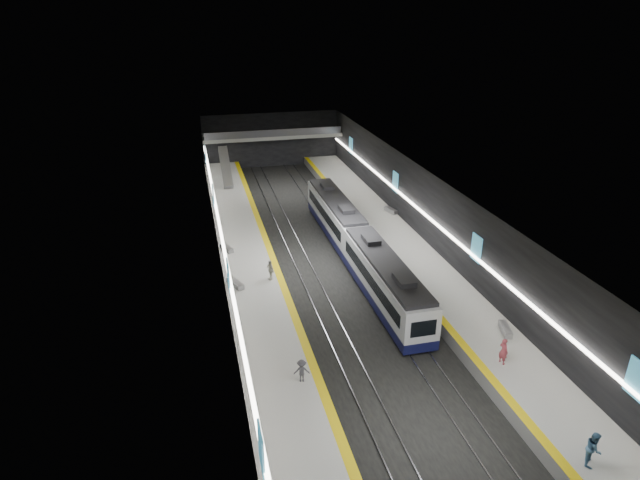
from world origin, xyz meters
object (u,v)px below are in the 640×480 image
object	(u,v)px
bench_right_near	(505,329)
passenger_left_b	(302,371)
bench_left_far	(227,248)
escalator	(226,167)
train	(357,243)
passenger_left_a	(270,270)
passenger_right_b	(593,449)
passenger_right_a	(503,351)
bench_right_far	(391,210)
bench_left_near	(235,284)

from	to	relation	value
bench_right_near	passenger_left_b	bearing A→B (deg)	-158.01
bench_right_near	bench_left_far	bearing A→B (deg)	149.40
escalator	passenger_left_b	xyz separation A→B (m)	(1.16, -42.57, -1.13)
train	passenger_left_a	xyz separation A→B (m)	(-8.64, -3.01, -0.31)
escalator	passenger_right_b	xyz separation A→B (m)	(14.13, -52.46, -0.91)
bench_left_far	passenger_left_a	xyz separation A→B (m)	(3.13, -6.77, 0.66)
bench_right_near	passenger_right_a	xyz separation A→B (m)	(-2.18, -3.17, 0.70)
bench_left_far	passenger_right_a	world-z (taller)	passenger_right_a
train	escalator	bearing A→B (deg)	111.18
escalator	bench_right_far	xyz separation A→B (m)	(17.00, -16.22, -1.67)
bench_left_near	bench_right_near	size ratio (longest dim) A/B	1.07
escalator	passenger_left_b	bearing A→B (deg)	-88.44
escalator	bench_right_far	bearing A→B (deg)	-43.66
passenger_left_b	bench_left_far	bearing A→B (deg)	-71.90
bench_right_far	passenger_left_a	bearing A→B (deg)	-155.85
bench_right_near	passenger_right_a	world-z (taller)	passenger_right_a
bench_left_near	bench_left_far	distance (m)	7.26
train	passenger_right_b	world-z (taller)	train
train	bench_right_near	world-z (taller)	train
train	bench_right_near	bearing A→B (deg)	-66.70
bench_left_near	bench_left_far	xyz separation A→B (m)	(-0.10, 7.26, -0.02)
bench_left_far	passenger_left_a	bearing A→B (deg)	-88.50
passenger_left_b	passenger_right_b	bearing A→B (deg)	152.66
bench_right_far	passenger_left_b	size ratio (longest dim) A/B	1.24
passenger_right_b	bench_left_near	bearing A→B (deg)	73.43
escalator	passenger_left_b	world-z (taller)	escalator
passenger_left_b	bench_right_far	bearing A→B (deg)	-111.03
bench_right_far	passenger_left_b	world-z (taller)	passenger_left_b
train	escalator	world-z (taller)	escalator
train	passenger_right_a	size ratio (longest dim) A/B	16.23
bench_left_far	passenger_left_a	size ratio (longest dim) A/B	1.03
bench_right_far	passenger_left_b	xyz separation A→B (m)	(-15.84, -26.35, 0.54)
bench_left_far	passenger_left_a	distance (m)	7.48
bench_right_far	passenger_left_a	world-z (taller)	passenger_left_a
train	passenger_right_a	distance (m)	18.60
passenger_right_b	bench_left_far	bearing A→B (deg)	66.71
train	passenger_left_b	xyz separation A→B (m)	(-8.84, -16.77, -0.43)
bench_left_near	passenger_left_b	size ratio (longest dim) A/B	1.31
bench_left_near	passenger_left_b	bearing A→B (deg)	-102.47
bench_left_near	passenger_left_b	world-z (taller)	passenger_left_b
bench_left_near	bench_right_far	bearing A→B (deg)	10.49
bench_left_far	bench_right_far	size ratio (longest dim) A/B	0.95
passenger_left_b	passenger_right_a	bearing A→B (deg)	-175.86
bench_right_near	passenger_right_b	size ratio (longest dim) A/B	0.95
bench_right_far	passenger_right_a	bearing A→B (deg)	-110.35
passenger_left_a	train	bearing A→B (deg)	87.44
bench_left_far	passenger_right_b	bearing A→B (deg)	-85.73
passenger_right_b	passenger_left_b	xyz separation A→B (m)	(-12.97, 9.89, -0.22)
bench_right_near	bench_right_far	size ratio (longest dim) A/B	0.98
passenger_right_a	passenger_left_b	distance (m)	13.16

